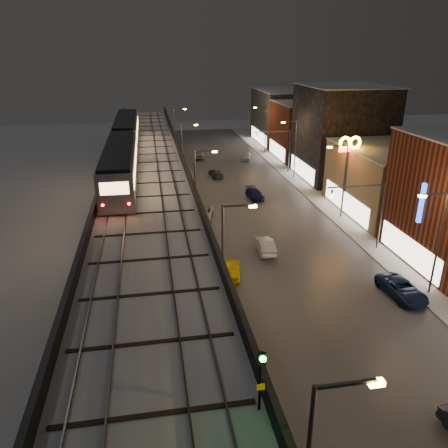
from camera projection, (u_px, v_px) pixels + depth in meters
road_surface at (257, 211)px, 55.52m from camera, size 17.00×120.00×0.06m
sidewalk_right at (331, 206)px, 57.09m from camera, size 4.00×120.00×0.14m
under_viaduct_pavement at (150, 217)px, 53.37m from camera, size 11.00×120.00×0.06m
elevated_viaduct at (147, 181)px, 48.39m from camera, size 9.00×100.00×6.30m
viaduct_trackbed at (146, 174)px, 48.22m from camera, size 8.40×100.00×0.32m
viaduct_parapet_streetside at (186, 168)px, 48.76m from camera, size 0.30×100.00×1.10m
viaduct_parapet_far at (106, 171)px, 47.38m from camera, size 0.30×100.00×1.10m
building_c at (393, 181)px, 53.88m from camera, size 12.20×15.20×8.16m
building_d at (342, 133)px, 67.37m from camera, size 12.20×13.20×14.16m
building_e at (309, 130)px, 80.91m from camera, size 12.20×12.20×10.16m
building_f at (286, 117)px, 93.51m from camera, size 12.20×16.20×11.16m
streetlight_left_1 at (226, 253)px, 32.21m from camera, size 2.57×0.28×9.00m
streetlight_right_1 at (437, 237)px, 34.94m from camera, size 2.56×0.28×9.00m
streetlight_left_2 at (198, 184)px, 48.65m from camera, size 2.57×0.28×9.00m
streetlight_right_2 at (343, 176)px, 51.38m from camera, size 2.56×0.28×9.00m
streetlight_left_3 at (184, 149)px, 65.09m from camera, size 2.57×0.28×9.00m
streetlight_right_3 at (294, 145)px, 67.82m from camera, size 2.56×0.28×9.00m
streetlight_left_4 at (175, 129)px, 81.53m from camera, size 2.57×0.28×9.00m
streetlight_right_4 at (264, 126)px, 84.26m from camera, size 2.56×0.28×9.00m
traffic_light_rig_a at (371, 208)px, 43.29m from camera, size 6.10×0.34×7.00m
traffic_light_rig_b at (283, 146)px, 70.69m from camera, size 6.10×0.34×7.00m
subway_train at (124, 145)px, 52.30m from camera, size 3.09×38.02×3.70m
rail_signal at (261, 370)px, 15.70m from camera, size 0.31×0.41×2.68m
car_taxi at (231, 269)px, 39.43m from camera, size 2.42×4.31×1.39m
car_near_white at (265, 246)px, 44.09m from camera, size 1.76×4.42×1.43m
car_mid_silver at (203, 212)px, 53.13m from camera, size 3.42×5.39×1.39m
car_mid_dark at (216, 173)px, 69.94m from camera, size 2.12×4.43×1.24m
car_far_white at (199, 155)px, 81.71m from camera, size 2.45×4.56×1.47m
car_onc_dark at (402, 289)px, 36.17m from camera, size 2.70×5.22×1.41m
car_onc_white at (255, 194)px, 59.92m from camera, size 2.08×4.41×1.24m
car_onc_red at (246, 156)px, 80.53m from camera, size 2.71×4.27×1.35m
sign_mcdonalds at (349, 152)px, 52.09m from camera, size 2.87×0.51×9.63m
sign_carwash at (428, 210)px, 38.73m from camera, size 1.62×0.35×8.38m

